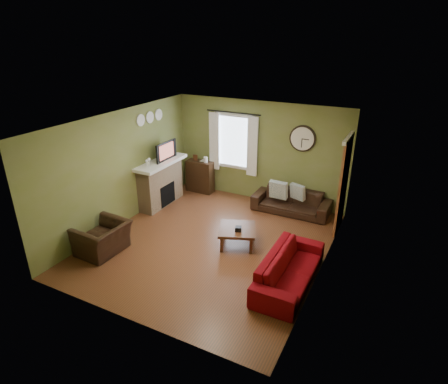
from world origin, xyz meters
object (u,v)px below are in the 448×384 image
at_px(bookshelf, 200,176).
at_px(coffee_table, 237,237).
at_px(sofa_brown, 291,202).
at_px(sofa_red, 290,269).
at_px(armchair, 103,238).

relative_size(bookshelf, coffee_table, 1.19).
relative_size(sofa_brown, sofa_red, 0.95).
height_order(bookshelf, sofa_brown, bookshelf).
height_order(armchair, coffee_table, armchair).
distance_m(sofa_brown, coffee_table, 2.10).
bearing_deg(armchair, sofa_red, 103.17).
relative_size(sofa_red, armchair, 2.07).
bearing_deg(sofa_red, bookshelf, 50.57).
xyz_separation_m(armchair, coffee_table, (2.31, 1.47, -0.12)).
distance_m(sofa_brown, sofa_red, 2.90).
height_order(sofa_brown, coffee_table, sofa_brown).
height_order(sofa_brown, sofa_red, sofa_red).
height_order(sofa_brown, armchair, armchair).
relative_size(bookshelf, armchair, 0.92).
xyz_separation_m(bookshelf, coffee_table, (2.14, -2.15, -0.25)).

